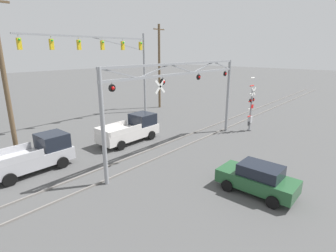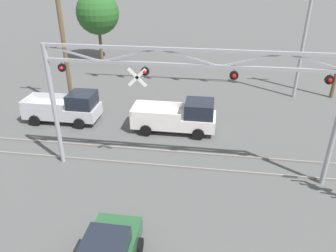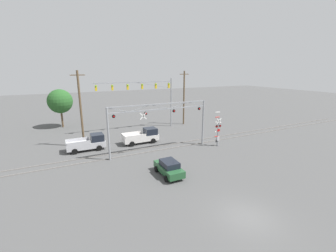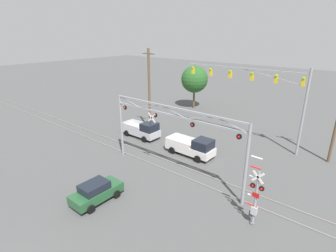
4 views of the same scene
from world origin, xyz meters
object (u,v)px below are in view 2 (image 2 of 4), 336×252
object	(u,v)px
crossing_gantry	(188,88)
traffic_signal_span	(251,9)
pickup_truck_lead	(179,117)
utility_pole_left	(63,35)
pickup_truck_following	(67,108)
background_tree_beyond_span	(98,13)

from	to	relation	value
crossing_gantry	traffic_signal_span	world-z (taller)	traffic_signal_span
crossing_gantry	traffic_signal_span	bearing A→B (deg)	73.24
pickup_truck_lead	utility_pole_left	xyz separation A→B (m)	(-7.78, 2.04, 4.29)
traffic_signal_span	crossing_gantry	bearing A→B (deg)	-106.76
pickup_truck_following	utility_pole_left	size ratio (longest dim) A/B	0.47
traffic_signal_span	utility_pole_left	bearing A→B (deg)	-158.01
pickup_truck_following	background_tree_beyond_span	distance (m)	15.34
crossing_gantry	traffic_signal_span	size ratio (longest dim) A/B	0.97
utility_pole_left	pickup_truck_following	bearing A→B (deg)	-76.74
utility_pole_left	traffic_signal_span	bearing A→B (deg)	21.99
crossing_gantry	traffic_signal_span	distance (m)	11.85
pickup_truck_lead	background_tree_beyond_span	distance (m)	18.38
traffic_signal_span	background_tree_beyond_span	distance (m)	16.41
traffic_signal_span	pickup_truck_following	world-z (taller)	traffic_signal_span
utility_pole_left	background_tree_beyond_span	size ratio (longest dim) A/B	1.48
crossing_gantry	pickup_truck_lead	xyz separation A→B (m)	(-0.82, 4.33, -3.53)
utility_pole_left	background_tree_beyond_span	distance (m)	13.11
pickup_truck_following	background_tree_beyond_span	xyz separation A→B (m)	(-2.63, 14.63, 3.79)
background_tree_beyond_span	pickup_truck_following	bearing A→B (deg)	-79.81
pickup_truck_following	utility_pole_left	bearing A→B (deg)	103.26
pickup_truck_lead	crossing_gantry	bearing A→B (deg)	-79.31
traffic_signal_span	pickup_truck_following	size ratio (longest dim) A/B	2.85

